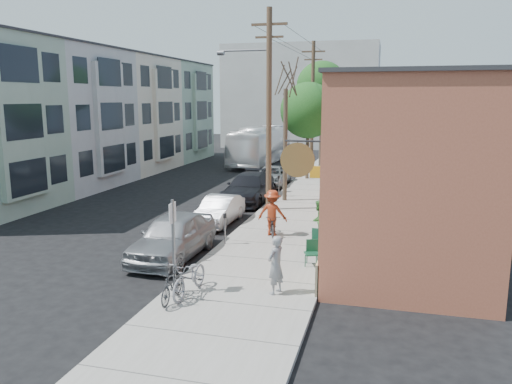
% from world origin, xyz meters
% --- Properties ---
extents(ground, '(120.00, 120.00, 0.00)m').
position_xyz_m(ground, '(0.00, 0.00, 0.00)').
color(ground, black).
extents(sidewalk, '(4.50, 58.00, 0.15)m').
position_xyz_m(sidewalk, '(4.25, 11.00, 0.07)').
color(sidewalk, gray).
rests_on(sidewalk, ground).
extents(cafe_building, '(6.60, 20.20, 6.61)m').
position_xyz_m(cafe_building, '(8.99, 4.99, 3.30)').
color(cafe_building, '#984F38').
rests_on(cafe_building, ground).
extents(apartment_row, '(6.30, 32.00, 9.00)m').
position_xyz_m(apartment_row, '(-11.85, 14.00, 4.50)').
color(apartment_row, '#8FA68C').
rests_on(apartment_row, ground).
extents(end_cap_building, '(18.00, 8.00, 12.00)m').
position_xyz_m(end_cap_building, '(-2.00, 42.00, 6.00)').
color(end_cap_building, '#AFAEAA').
rests_on(end_cap_building, ground).
extents(sign_post, '(0.07, 0.45, 2.80)m').
position_xyz_m(sign_post, '(2.35, -5.65, 1.83)').
color(sign_post, slate).
rests_on(sign_post, sidewalk).
extents(parking_meter_near, '(0.14, 0.14, 1.24)m').
position_xyz_m(parking_meter_near, '(2.25, -0.57, 0.98)').
color(parking_meter_near, slate).
rests_on(parking_meter_near, sidewalk).
extents(parking_meter_far, '(0.14, 0.14, 1.24)m').
position_xyz_m(parking_meter_far, '(2.25, 9.47, 0.98)').
color(parking_meter_far, slate).
rests_on(parking_meter_far, sidewalk).
extents(utility_pole_near, '(3.57, 0.28, 10.00)m').
position_xyz_m(utility_pole_near, '(2.39, 6.03, 5.41)').
color(utility_pole_near, '#503A28').
rests_on(utility_pole_near, sidewalk).
extents(utility_pole_far, '(1.80, 0.28, 10.00)m').
position_xyz_m(utility_pole_far, '(2.45, 20.91, 5.34)').
color(utility_pole_far, '#503A28').
rests_on(utility_pole_far, sidewalk).
extents(tree_bare, '(0.24, 0.24, 6.17)m').
position_xyz_m(tree_bare, '(2.80, 8.51, 3.24)').
color(tree_bare, '#44392C').
rests_on(tree_bare, sidewalk).
extents(tree_leafy_mid, '(3.93, 3.93, 6.79)m').
position_xyz_m(tree_leafy_mid, '(2.80, 16.58, 4.96)').
color(tree_leafy_mid, '#44392C').
rests_on(tree_leafy_mid, sidewalk).
extents(tree_leafy_far, '(4.23, 4.23, 8.72)m').
position_xyz_m(tree_leafy_far, '(2.80, 23.65, 6.74)').
color(tree_leafy_far, '#44392C').
rests_on(tree_leafy_far, sidewalk).
extents(patio_chair_a, '(0.54, 0.54, 0.88)m').
position_xyz_m(patio_chair_a, '(5.91, -0.80, 0.59)').
color(patio_chair_a, '#12432B').
rests_on(patio_chair_a, sidewalk).
extents(patio_chair_b, '(0.65, 0.65, 0.88)m').
position_xyz_m(patio_chair_b, '(5.93, -2.27, 0.59)').
color(patio_chair_b, '#12432B').
rests_on(patio_chair_b, sidewalk).
extents(patron_grey, '(0.64, 0.75, 1.75)m').
position_xyz_m(patron_grey, '(5.27, -5.00, 1.03)').
color(patron_grey, gray).
rests_on(patron_grey, sidewalk).
extents(patron_green, '(0.84, 0.95, 1.63)m').
position_xyz_m(patron_green, '(5.72, 1.00, 0.97)').
color(patron_green, '#34772F').
rests_on(patron_green, sidewalk).
extents(cyclist, '(1.28, 0.78, 1.92)m').
position_xyz_m(cyclist, '(3.76, 1.18, 1.11)').
color(cyclist, maroon).
rests_on(cyclist, sidewalk).
extents(cyclist_bike, '(1.06, 1.81, 0.90)m').
position_xyz_m(cyclist_bike, '(3.76, 1.18, 0.60)').
color(cyclist_bike, black).
rests_on(cyclist_bike, sidewalk).
extents(parked_bike_a, '(0.51, 1.59, 0.94)m').
position_xyz_m(parked_bike_a, '(2.56, -6.30, 0.62)').
color(parked_bike_a, black).
rests_on(parked_bike_a, sidewalk).
extents(parked_bike_b, '(0.84, 2.09, 1.08)m').
position_xyz_m(parked_bike_b, '(2.86, -5.71, 0.69)').
color(parked_bike_b, slate).
rests_on(parked_bike_b, sidewalk).
extents(car_0, '(2.00, 4.89, 1.66)m').
position_xyz_m(car_0, '(0.80, -2.26, 0.83)').
color(car_0, '#929499').
rests_on(car_0, ground).
extents(car_1, '(1.42, 3.96, 1.30)m').
position_xyz_m(car_1, '(0.80, 2.98, 0.65)').
color(car_1, silver).
rests_on(car_1, ground).
extents(car_2, '(2.29, 5.56, 1.61)m').
position_xyz_m(car_2, '(0.80, 8.23, 0.81)').
color(car_2, black).
rests_on(car_2, ground).
extents(car_3, '(2.25, 4.69, 1.29)m').
position_xyz_m(car_3, '(0.80, 13.82, 0.64)').
color(car_3, '#96999D').
rests_on(car_3, ground).
extents(bus, '(3.04, 12.03, 3.34)m').
position_xyz_m(bus, '(-2.71, 24.93, 1.67)').
color(bus, white).
rests_on(bus, ground).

